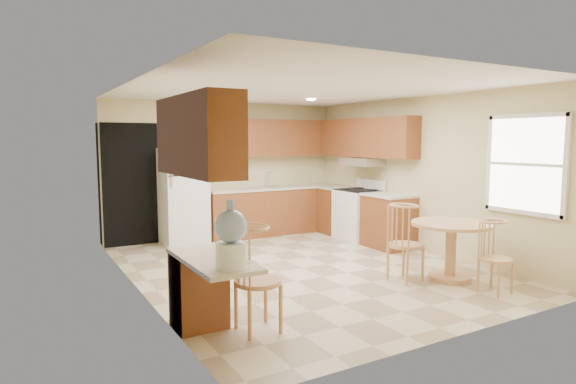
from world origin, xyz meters
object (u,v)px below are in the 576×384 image
dining_table (451,242)px  water_crock (231,238)px  stove (358,214)px  chair_table_a (411,236)px  chair_desk (262,270)px  refrigerator (183,197)px  chair_table_b (502,251)px

dining_table → water_crock: bearing=-168.6°
stove → chair_table_a: stove is taller
dining_table → chair_desk: bearing=-173.0°
refrigerator → chair_table_b: size_ratio=1.95×
chair_table_a → water_crock: (-2.82, -0.84, 0.42)m
dining_table → chair_table_a: chair_table_a is taller
refrigerator → chair_table_b: refrigerator is taller
refrigerator → dining_table: bearing=-58.8°
stove → chair_table_a: bearing=-114.1°
stove → water_crock: (-3.92, -3.30, 0.56)m
stove → chair_table_b: 3.39m
dining_table → chair_table_b: bearing=-87.7°
dining_table → chair_table_b: chair_table_b is taller
water_crock → chair_desk: bearing=35.7°
chair_table_a → chair_table_b: bearing=25.4°
chair_table_b → water_crock: water_crock is taller
refrigerator → stove: bearing=-23.0°
chair_table_a → stove: bearing=148.2°
chair_table_a → chair_table_b: chair_table_a is taller
chair_desk → water_crock: water_crock is taller
chair_table_a → water_crock: 2.97m
stove → chair_desk: size_ratio=1.08×
chair_table_b → water_crock: (-3.40, 0.05, 0.50)m
dining_table → stove: bearing=78.1°
dining_table → chair_table_b: (0.03, -0.73, 0.03)m
stove → dining_table: (-0.55, -2.62, 0.02)m
chair_table_a → refrigerator: bearing=-162.0°
chair_table_a → water_crock: size_ratio=1.75×
dining_table → water_crock: size_ratio=1.80×
dining_table → chair_table_a: size_ratio=1.03×
dining_table → refrigerator: bearing=121.2°
stove → dining_table: stove is taller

